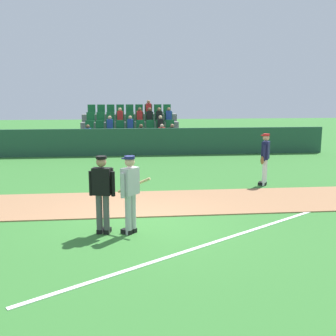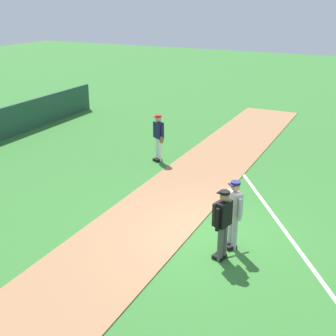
{
  "view_description": "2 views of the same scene",
  "coord_description": "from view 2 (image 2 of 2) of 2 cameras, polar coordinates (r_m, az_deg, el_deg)",
  "views": [
    {
      "loc": [
        -0.26,
        -9.43,
        3.1
      ],
      "look_at": [
        0.85,
        1.18,
        1.13
      ],
      "focal_mm": 43.51,
      "sensor_mm": 36.0,
      "label": 1
    },
    {
      "loc": [
        -9.26,
        -3.41,
        5.77
      ],
      "look_at": [
        1.43,
        1.88,
        1.09
      ],
      "focal_mm": 46.87,
      "sensor_mm": 36.0,
      "label": 2
    }
  ],
  "objects": [
    {
      "name": "foul_line_chalk",
      "position": [
        13.85,
        11.81,
        -3.63
      ],
      "size": [
        10.12,
        6.62,
        0.01
      ],
      "primitive_type": "cube",
      "rotation": [
        0.0,
        0.0,
        0.58
      ],
      "color": "white",
      "rests_on": "ground"
    },
    {
      "name": "umpire_home_plate",
      "position": [
        10.11,
        7.11,
        -6.89
      ],
      "size": [
        0.58,
        0.37,
        1.76
      ],
      "color": "#4C4C4C",
      "rests_on": "ground"
    },
    {
      "name": "infield_dirt_path",
      "position": [
        12.09,
        -2.74,
        -7.03
      ],
      "size": [
        28.0,
        2.7,
        0.03
      ],
      "primitive_type": "cube",
      "color": "#9E704C",
      "rests_on": "ground"
    },
    {
      "name": "batter_grey_jersey",
      "position": [
        10.63,
        8.53,
        -5.69
      ],
      "size": [
        0.75,
        0.68,
        1.76
      ],
      "color": "#B2B2B2",
      "rests_on": "ground"
    },
    {
      "name": "ground_plane",
      "position": [
        11.43,
        5.34,
        -8.99
      ],
      "size": [
        80.0,
        80.0,
        0.0
      ],
      "primitive_type": "plane",
      "color": "#33702D"
    },
    {
      "name": "runner_navy_jersey",
      "position": [
        16.17,
        -1.22,
        4.14
      ],
      "size": [
        0.47,
        0.59,
        1.76
      ],
      "color": "white",
      "rests_on": "ground"
    }
  ]
}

